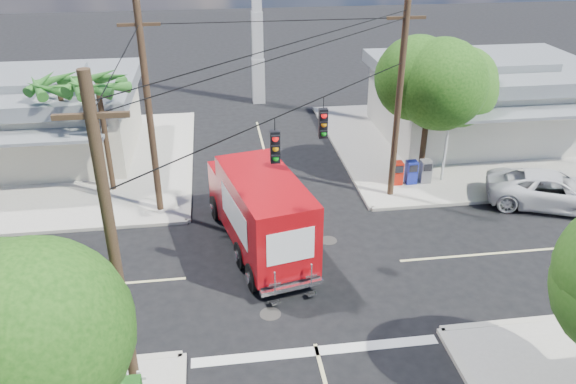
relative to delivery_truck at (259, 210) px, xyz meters
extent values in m
plane|color=black|center=(1.14, -1.73, -1.65)|extent=(120.00, 120.00, 0.00)
cube|color=#ACA69B|center=(12.14, 9.27, -1.58)|extent=(14.00, 14.00, 0.14)
cube|color=#B8B3A3|center=(5.14, 9.27, -1.58)|extent=(0.25, 14.00, 0.14)
cube|color=#B8B3A3|center=(12.14, 2.27, -1.58)|extent=(14.00, 0.25, 0.14)
cube|color=#ACA69B|center=(-9.86, 9.27, -1.58)|extent=(14.00, 14.00, 0.14)
cube|color=#B8B3A3|center=(-2.86, 9.27, -1.58)|extent=(0.25, 14.00, 0.14)
cube|color=#B8B3A3|center=(-9.86, 2.27, -1.58)|extent=(14.00, 0.25, 0.14)
cube|color=beige|center=(1.14, 8.27, -1.64)|extent=(0.12, 12.00, 0.01)
cube|color=beige|center=(11.14, -1.73, -1.64)|extent=(12.00, 0.12, 0.01)
cube|color=beige|center=(-8.86, -1.73, -1.64)|extent=(12.00, 0.12, 0.01)
cube|color=silver|center=(1.14, -6.03, -1.64)|extent=(7.50, 0.40, 0.01)
cube|color=silver|center=(13.64, 10.27, 0.19)|extent=(11.00, 8.00, 3.40)
cube|color=gray|center=(13.64, 10.27, 2.24)|extent=(11.80, 8.80, 0.70)
cube|color=gray|center=(13.64, 10.27, 2.74)|extent=(6.05, 4.40, 0.50)
cube|color=gray|center=(13.64, 5.37, 1.39)|extent=(9.90, 1.80, 0.15)
cylinder|color=silver|center=(9.24, 4.57, -0.06)|extent=(0.12, 0.12, 2.90)
cube|color=beige|center=(-10.86, 10.77, 0.09)|extent=(10.00, 8.00, 3.20)
cube|color=gray|center=(-10.86, 10.77, 2.04)|extent=(10.80, 8.80, 0.70)
cube|color=gray|center=(-10.86, 10.77, 2.54)|extent=(5.50, 4.40, 0.50)
cube|color=gray|center=(-10.86, 5.87, 1.19)|extent=(9.00, 1.80, 0.15)
cylinder|color=silver|center=(-6.86, 5.07, -0.16)|extent=(0.12, 0.12, 2.70)
cube|color=silver|center=(1.64, 18.27, -0.15)|extent=(0.80, 0.80, 3.00)
cube|color=silver|center=(1.64, 18.27, 2.85)|extent=(0.70, 0.70, 3.00)
sphere|color=#17440E|center=(-5.86, -9.23, 2.67)|extent=(3.71, 3.71, 3.71)
sphere|color=#17440E|center=(-5.51, -9.53, 2.55)|extent=(3.25, 3.25, 3.25)
cylinder|color=#422D1C|center=(8.34, 5.07, 0.54)|extent=(0.28, 0.28, 4.10)
sphere|color=#17440E|center=(8.34, 5.07, 3.10)|extent=(4.10, 4.10, 4.10)
sphere|color=#17440E|center=(7.94, 5.27, 3.36)|extent=(3.33, 3.33, 3.33)
sphere|color=#17440E|center=(8.69, 4.77, 2.97)|extent=(3.58, 3.58, 3.58)
cylinder|color=#422D1C|center=(10.94, 7.27, 0.28)|extent=(0.28, 0.28, 3.58)
sphere|color=#295F17|center=(10.94, 7.27, 2.52)|extent=(3.58, 3.58, 3.58)
sphere|color=#295F17|center=(10.54, 7.47, 2.75)|extent=(2.91, 2.91, 2.91)
sphere|color=#295F17|center=(11.29, 6.97, 2.41)|extent=(3.14, 3.14, 3.14)
cylinder|color=#422D1C|center=(-6.36, 5.77, 0.99)|extent=(0.24, 0.24, 5.00)
cone|color=#296A21|center=(-5.46, 5.77, 3.59)|extent=(0.50, 2.06, 0.98)
cone|color=#296A21|center=(-5.80, 6.48, 3.59)|extent=(1.92, 1.68, 0.98)
cone|color=#296A21|center=(-6.56, 6.65, 3.59)|extent=(2.12, 0.95, 0.98)
cone|color=#296A21|center=(-7.17, 6.16, 3.59)|extent=(1.34, 2.07, 0.98)
cone|color=#296A21|center=(-7.17, 5.38, 3.59)|extent=(1.34, 2.07, 0.98)
cone|color=#296A21|center=(-6.56, 4.90, 3.59)|extent=(2.12, 0.95, 0.98)
cone|color=#296A21|center=(-5.80, 5.07, 3.59)|extent=(1.92, 1.68, 0.98)
cylinder|color=#422D1C|center=(-8.36, 7.27, 0.79)|extent=(0.24, 0.24, 4.60)
cone|color=#296A21|center=(-7.46, 7.27, 3.19)|extent=(0.50, 2.06, 0.98)
cone|color=#296A21|center=(-7.80, 7.98, 3.19)|extent=(1.92, 1.68, 0.98)
cone|color=#296A21|center=(-8.56, 8.15, 3.19)|extent=(2.12, 0.95, 0.98)
cone|color=#296A21|center=(-9.17, 7.66, 3.19)|extent=(1.34, 2.07, 0.98)
cone|color=#296A21|center=(-9.17, 6.88, 3.19)|extent=(1.34, 2.07, 0.98)
cone|color=#296A21|center=(-8.56, 6.40, 3.19)|extent=(2.12, 0.95, 0.98)
cone|color=#296A21|center=(-7.80, 6.57, 3.19)|extent=(1.92, 1.68, 0.98)
cylinder|color=#473321|center=(-4.06, -6.93, 2.85)|extent=(0.28, 0.28, 9.00)
cube|color=#473321|center=(-4.06, -6.93, 6.35)|extent=(1.60, 0.12, 0.12)
cylinder|color=#473321|center=(6.34, 3.47, 2.85)|extent=(0.28, 0.28, 9.00)
cube|color=#473321|center=(6.34, 3.47, 6.35)|extent=(1.60, 0.12, 0.12)
cylinder|color=#473321|center=(-4.06, 3.47, 2.85)|extent=(0.28, 0.28, 9.00)
cube|color=#473321|center=(-4.06, 3.47, 6.35)|extent=(1.60, 0.12, 0.12)
cylinder|color=black|center=(1.14, -1.73, 4.55)|extent=(10.43, 10.43, 0.04)
cube|color=black|center=(0.34, -2.53, 3.60)|extent=(0.30, 0.24, 1.05)
sphere|color=red|center=(0.34, -2.67, 3.93)|extent=(0.20, 0.20, 0.20)
cube|color=black|center=(2.24, -0.63, 3.60)|extent=(0.30, 0.24, 1.05)
sphere|color=red|center=(2.24, -0.77, 3.93)|extent=(0.20, 0.20, 0.20)
cube|color=red|center=(6.94, 4.47, -0.96)|extent=(0.50, 0.50, 1.10)
cube|color=#1926A3|center=(7.64, 4.47, -0.96)|extent=(0.50, 0.50, 1.10)
cube|color=slate|center=(8.34, 4.47, -0.96)|extent=(0.50, 0.50, 1.10)
cube|color=black|center=(-0.03, 0.14, -1.14)|extent=(3.63, 7.52, 0.23)
cube|color=#B80A11|center=(-0.64, 2.90, -0.40)|extent=(2.51, 2.02, 2.04)
cube|color=black|center=(-0.78, 3.54, -0.03)|extent=(1.95, 0.64, 0.88)
cube|color=silver|center=(-0.82, 3.72, -1.04)|extent=(2.11, 0.57, 0.32)
cube|color=#B80A11|center=(0.15, -0.67, 0.25)|extent=(3.42, 5.75, 2.69)
cube|color=white|center=(1.30, -0.42, 0.39)|extent=(0.73, 3.26, 1.20)
cube|color=white|center=(-1.00, -0.92, 0.39)|extent=(0.73, 3.26, 1.20)
cube|color=white|center=(0.73, -3.31, 0.39)|extent=(1.63, 0.38, 1.20)
cube|color=silver|center=(0.75, -3.43, -1.14)|extent=(2.22, 0.70, 0.17)
cube|color=silver|center=(0.15, -3.69, -0.77)|extent=(0.42, 0.14, 0.93)
cube|color=silver|center=(1.41, -3.41, -0.77)|extent=(0.42, 0.14, 0.93)
cylinder|color=black|center=(-1.65, 2.54, -1.14)|extent=(0.51, 1.06, 1.02)
cylinder|color=black|center=(0.43, 3.00, -1.14)|extent=(0.51, 1.06, 1.02)
cylinder|color=black|center=(-0.50, -2.71, -1.14)|extent=(0.51, 1.06, 1.02)
cylinder|color=black|center=(1.59, -2.25, -1.14)|extent=(0.51, 1.06, 1.02)
imported|color=silver|center=(13.11, 1.63, -0.87)|extent=(6.11, 4.44, 1.55)
camera|label=1|loc=(-1.50, -18.65, 10.28)|focal=35.00mm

